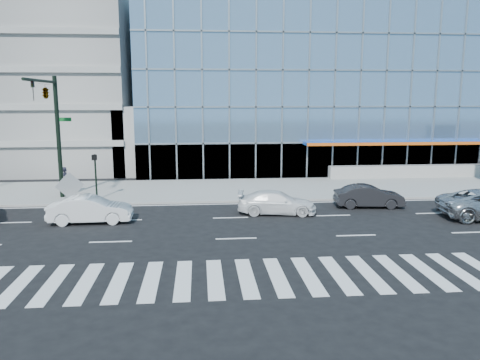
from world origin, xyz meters
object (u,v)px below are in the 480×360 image
object	(u,v)px
ped_signal_post	(95,170)
pedestrian	(66,181)
white_sedan	(90,209)
dark_sedan	(369,196)
tilted_panel	(70,186)
traffic_signal	(50,107)
white_suv	(277,202)

from	to	relation	value
ped_signal_post	pedestrian	distance (m)	3.36
white_sedan	ped_signal_post	bearing A→B (deg)	6.75
dark_sedan	tilted_panel	xyz separation A→B (m)	(-19.02, 3.22, 0.37)
dark_sedan	pedestrian	size ratio (longest dim) A/B	2.22
pedestrian	dark_sedan	bearing A→B (deg)	-103.84
traffic_signal	tilted_panel	world-z (taller)	traffic_signal
pedestrian	white_suv	bearing A→B (deg)	-113.60
dark_sedan	white_suv	bearing A→B (deg)	105.83
traffic_signal	white_sedan	world-z (taller)	traffic_signal
ped_signal_post	white_sedan	distance (m)	5.53
white_suv	dark_sedan	bearing A→B (deg)	-71.74
white_sedan	traffic_signal	bearing A→B (deg)	32.04
white_sedan	pedestrian	distance (m)	8.01
traffic_signal	pedestrian	xyz separation A→B (m)	(0.01, 2.38, -5.06)
white_sedan	dark_sedan	size ratio (longest dim) A/B	1.06
ped_signal_post	dark_sedan	bearing A→B (deg)	-10.04
white_sedan	tilted_panel	world-z (taller)	tilted_panel
ped_signal_post	white_suv	size ratio (longest dim) A/B	0.65
traffic_signal	tilted_panel	xyz separation A→B (m)	(0.77, 0.54, -5.10)
white_sedan	pedestrian	xyz separation A→B (m)	(-3.28, 7.30, 0.36)
traffic_signal	dark_sedan	distance (m)	20.70
white_sedan	tilted_panel	size ratio (longest dim) A/B	3.43
dark_sedan	pedestrian	bearing A→B (deg)	81.01
ped_signal_post	pedestrian	world-z (taller)	ped_signal_post
traffic_signal	white_suv	bearing A→B (deg)	-15.38
ped_signal_post	traffic_signal	bearing A→B (deg)	-171.48
white_suv	pedestrian	world-z (taller)	pedestrian
pedestrian	tilted_panel	distance (m)	2.00
white_suv	tilted_panel	distance (m)	13.73
ped_signal_post	dark_sedan	world-z (taller)	ped_signal_post
ped_signal_post	white_sedan	bearing A→B (deg)	-81.53
white_suv	white_sedan	world-z (taller)	white_sedan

